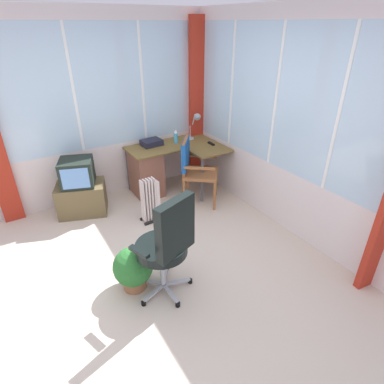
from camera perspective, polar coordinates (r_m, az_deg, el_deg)
name	(u,v)px	position (r m, az deg, el deg)	size (l,w,h in m)	color
ground	(150,285)	(3.44, -7.66, -16.53)	(4.90, 5.26, 0.06)	beige
north_window_panel	(77,114)	(4.66, -20.25, 13.27)	(3.90, 0.07, 2.60)	silver
east_window_panel	(302,132)	(3.82, 19.42, 10.32)	(0.07, 4.26, 2.60)	silver
curtain_corner	(197,103)	(5.23, 0.88, 15.93)	(0.25, 0.07, 2.50)	#AF2C1C
desk	(151,169)	(4.87, -7.51, 4.14)	(1.37, 1.00, 0.73)	brown
desk_lamp	(196,122)	(5.06, 0.69, 12.63)	(0.24, 0.20, 0.42)	#B2B7BC
tv_remote	(211,144)	(4.91, 3.51, 8.83)	(0.04, 0.15, 0.02)	black
spray_bottle	(176,136)	(4.94, -2.98, 10.09)	(0.06, 0.06, 0.22)	#45AAD3
paper_tray	(151,143)	(4.88, -7.41, 8.94)	(0.30, 0.23, 0.09)	#202030
wooden_armchair	(192,164)	(4.49, -0.03, 5.20)	(0.67, 0.67, 0.97)	#985B32
office_chair	(167,241)	(2.89, -4.52, -8.97)	(0.63, 0.56, 1.10)	#B7B7BF
tv_on_stand	(81,190)	(4.58, -19.68, 0.35)	(0.75, 0.63, 0.80)	brown
space_heater	(151,200)	(4.19, -7.58, -1.38)	(0.27, 0.18, 0.63)	silver
potted_plant	(133,268)	(3.24, -10.70, -13.49)	(0.40, 0.40, 0.47)	#96603D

